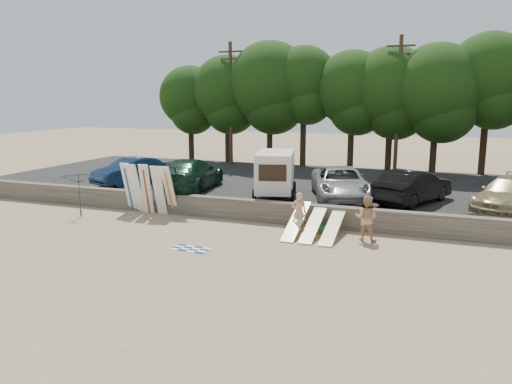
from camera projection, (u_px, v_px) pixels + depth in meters
ground at (302, 245)px, 19.77m from camera, size 120.00×120.00×0.00m
seawall at (320, 216)px, 22.43m from camera, size 44.00×0.50×1.00m
parking_lot at (350, 190)px, 29.35m from camera, size 44.00×14.50×0.70m
treeline at (386, 87)px, 34.32m from camera, size 33.99×6.76×9.19m
utility_poles at (398, 102)px, 32.75m from camera, size 25.80×0.26×9.00m
box_trailer at (275, 171)px, 25.71m from camera, size 2.72×3.92×2.29m
car_0 at (131, 171)px, 29.47m from camera, size 3.02×4.94×1.54m
car_1 at (190, 174)px, 27.43m from camera, size 3.26×6.31×1.75m
car_2 at (340, 183)px, 25.26m from camera, size 4.25×6.19×1.57m
car_3 at (413, 186)px, 24.05m from camera, size 3.60×5.23×1.63m
car_4 at (510, 195)px, 22.31m from camera, size 3.98×5.72×1.54m
surfboard_upright_0 at (129, 187)px, 25.24m from camera, size 0.54×0.69×2.54m
surfboard_upright_1 at (137, 188)px, 24.98m from camera, size 0.57×0.81×2.52m
surfboard_upright_2 at (146, 189)px, 24.71m from camera, size 0.58×0.71×2.55m
surfboard_upright_3 at (159, 190)px, 24.47m from camera, size 0.57×0.84×2.51m
surfboard_upright_4 at (169, 191)px, 24.44m from camera, size 0.54×0.88×2.49m
surfboard_low_0 at (296, 221)px, 21.18m from camera, size 0.56×2.82×1.16m
surfboard_low_1 at (313, 224)px, 20.97m from camera, size 0.56×2.88×0.99m
surfboard_low_2 at (333, 227)px, 20.68m from camera, size 0.56×2.90×0.92m
beachgoer_a at (299, 213)px, 21.38m from camera, size 0.70×0.52×1.77m
beachgoer_b at (366, 218)px, 20.20m from camera, size 0.99×0.81×1.88m
cooler at (321, 229)px, 21.52m from camera, size 0.45×0.40×0.32m
gear_bag at (313, 229)px, 21.69m from camera, size 0.37×0.34×0.22m
beach_towel at (190, 249)px, 19.24m from camera, size 1.60×1.60×0.00m
beach_umbrella at (81, 194)px, 24.29m from camera, size 2.98×3.01×2.21m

